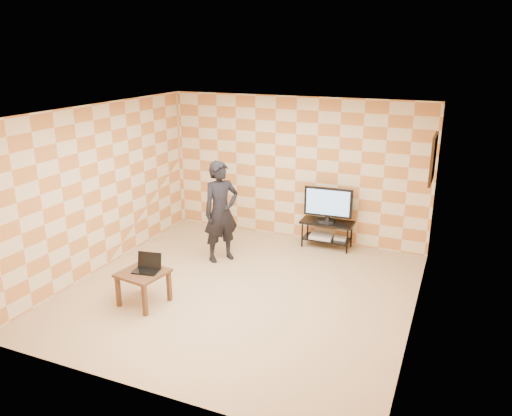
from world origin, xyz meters
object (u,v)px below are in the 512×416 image
Objects in this scene: side_table at (143,277)px; tv_stand at (327,228)px; tv at (328,203)px; person at (221,212)px.

tv_stand is at bearing 59.17° from side_table.
tv is 1.28× the size of side_table.
tv_stand and side_table have the same top height.
person is (-1.53, -1.25, 0.51)m from tv_stand.
side_table is 0.39× the size of person.
tv is (-0.00, -0.00, 0.49)m from tv_stand.
tv is at bearing 59.15° from side_table.
tv_stand is 2.05m from person.
tv_stand is at bearing 86.77° from tv.
side_table is at bearing -120.85° from tv.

